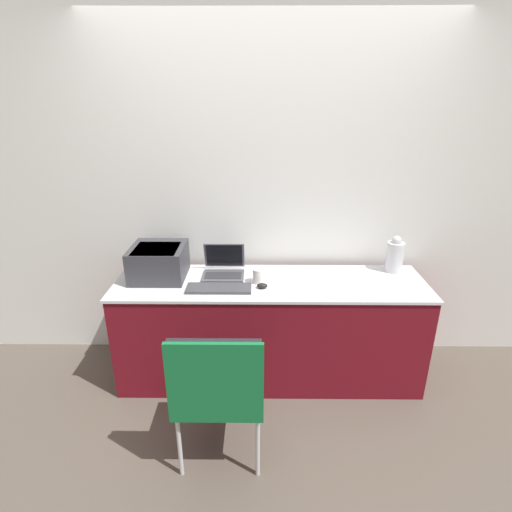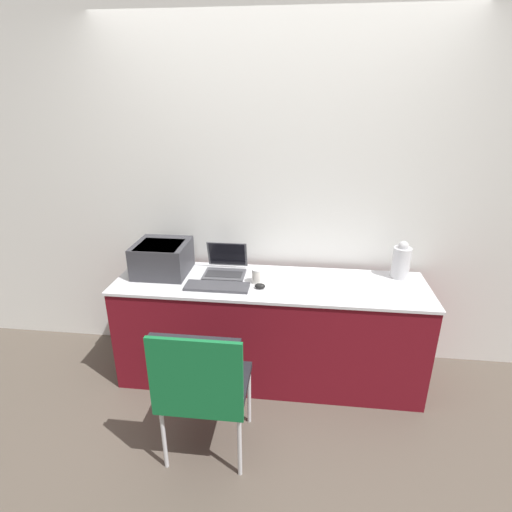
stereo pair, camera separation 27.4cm
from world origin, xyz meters
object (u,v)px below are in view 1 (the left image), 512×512
(coffee_cup, at_px, (258,276))
(mouse, at_px, (262,286))
(metal_pitcher, at_px, (395,256))
(printer, at_px, (159,261))
(laptop_left, at_px, (224,268))
(external_keyboard, at_px, (219,288))
(chair, at_px, (218,385))

(coffee_cup, distance_m, mouse, 0.10)
(coffee_cup, bearing_deg, metal_pitcher, 11.95)
(metal_pitcher, bearing_deg, printer, -175.97)
(laptop_left, height_order, coffee_cup, laptop_left)
(external_keyboard, height_order, mouse, mouse)
(laptop_left, bearing_deg, metal_pitcher, 3.54)
(external_keyboard, bearing_deg, laptop_left, 87.12)
(laptop_left, xyz_separation_m, mouse, (0.28, -0.22, -0.03))
(laptop_left, height_order, metal_pitcher, metal_pitcher)
(external_keyboard, relative_size, metal_pitcher, 1.59)
(printer, height_order, mouse, printer)
(printer, bearing_deg, chair, -60.93)
(printer, xyz_separation_m, laptop_left, (0.45, 0.04, -0.08))
(mouse, height_order, chair, chair)
(metal_pitcher, bearing_deg, chair, -140.20)
(laptop_left, bearing_deg, mouse, -38.31)
(external_keyboard, xyz_separation_m, coffee_cup, (0.26, 0.11, 0.04))
(chair, bearing_deg, metal_pitcher, 39.80)
(printer, distance_m, mouse, 0.76)
(printer, xyz_separation_m, chair, (0.49, -0.88, -0.35))
(printer, height_order, external_keyboard, printer)
(printer, xyz_separation_m, external_keyboard, (0.44, -0.20, -0.11))
(mouse, distance_m, chair, 0.78)
(external_keyboard, distance_m, coffee_cup, 0.29)
(external_keyboard, distance_m, chair, 0.72)
(coffee_cup, xyz_separation_m, metal_pitcher, (0.99, 0.21, 0.07))
(printer, bearing_deg, mouse, -13.55)
(laptop_left, bearing_deg, printer, -174.63)
(external_keyboard, xyz_separation_m, chair, (0.05, -0.68, -0.23))
(mouse, bearing_deg, laptop_left, 141.69)
(metal_pitcher, bearing_deg, laptop_left, -176.46)
(printer, xyz_separation_m, metal_pitcher, (1.70, 0.12, -0.00))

